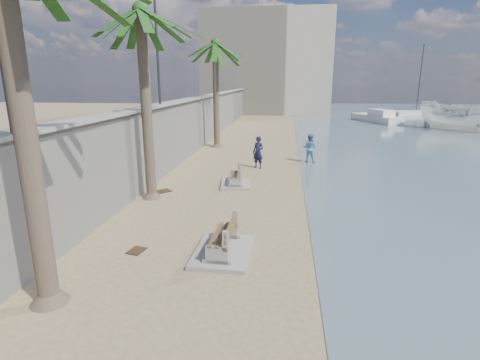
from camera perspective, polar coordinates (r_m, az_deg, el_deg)
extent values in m
plane|color=#8F7A57|center=(7.92, -2.83, -22.07)|extent=(140.00, 140.00, 0.00)
cube|color=gray|center=(27.14, -6.57, 8.53)|extent=(0.45, 70.00, 3.50)
cube|color=gray|center=(27.00, -6.68, 12.33)|extent=(0.80, 70.00, 0.12)
cube|color=#B7AA93|center=(58.34, 4.15, 17.18)|extent=(18.00, 12.00, 14.00)
cube|color=gray|center=(10.81, -2.62, -10.84)|extent=(1.58, 2.29, 0.12)
cube|color=gray|center=(17.57, -0.68, -0.57)|extent=(1.55, 2.09, 0.11)
cylinder|color=brown|center=(8.53, -29.80, 5.37)|extent=(0.44, 0.44, 7.27)
cylinder|color=brown|center=(15.41, -14.07, 10.36)|extent=(0.42, 0.42, 7.28)
cylinder|color=brown|center=(27.24, -3.65, 12.55)|extent=(0.44, 0.44, 7.22)
cylinder|color=#2D2D33|center=(9.86, -32.35, 12.98)|extent=(0.07, 0.07, 2.40)
cylinder|color=#2D2D33|center=(19.30, -12.48, 18.66)|extent=(0.12, 0.12, 5.00)
imported|color=#141937|center=(20.72, 2.80, 4.59)|extent=(0.89, 0.79, 2.06)
imported|color=teal|center=(22.65, 10.58, 5.02)|extent=(1.08, 0.95, 1.88)
imported|color=silver|center=(42.27, 31.24, 8.51)|extent=(4.75, 4.74, 3.90)
cube|color=silver|center=(58.38, 25.22, 9.18)|extent=(7.15, 4.37, 0.70)
cylinder|color=#2D2D33|center=(58.20, 25.75, 13.76)|extent=(0.12, 0.12, 8.89)
cube|color=#382616|center=(16.88, -11.63, -1.67)|extent=(0.85, 0.85, 0.03)
cube|color=#382616|center=(11.36, -15.48, -10.34)|extent=(0.52, 0.60, 0.03)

